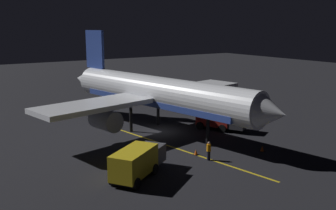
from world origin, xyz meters
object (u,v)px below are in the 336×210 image
at_px(baggage_truck, 138,162).
at_px(traffic_cone_near_left, 262,149).
at_px(ground_crew_worker, 209,151).
at_px(traffic_cone_near_right, 196,152).
at_px(catering_truck, 219,119).
at_px(airliner, 155,94).

relative_size(baggage_truck, traffic_cone_near_left, 11.65).
height_order(ground_crew_worker, traffic_cone_near_right, ground_crew_worker).
height_order(baggage_truck, traffic_cone_near_right, baggage_truck).
bearing_deg(baggage_truck, traffic_cone_near_right, -166.66).
xyz_separation_m(catering_truck, traffic_cone_near_right, (7.73, 5.72, -1.00)).
relative_size(catering_truck, traffic_cone_near_right, 10.95).
distance_m(ground_crew_worker, traffic_cone_near_left, 6.01).
distance_m(baggage_truck, traffic_cone_near_right, 7.41).
height_order(catering_truck, traffic_cone_near_right, catering_truck).
xyz_separation_m(baggage_truck, ground_crew_worker, (-7.26, 0.05, -0.39)).
distance_m(catering_truck, traffic_cone_near_left, 8.63).
height_order(ground_crew_worker, traffic_cone_near_left, ground_crew_worker).
xyz_separation_m(baggage_truck, traffic_cone_near_right, (-7.14, -1.69, -1.03)).
distance_m(baggage_truck, ground_crew_worker, 7.27).
relative_size(airliner, catering_truck, 5.41).
distance_m(airliner, traffic_cone_near_right, 10.19).
height_order(catering_truck, ground_crew_worker, catering_truck).
bearing_deg(traffic_cone_near_right, airliner, -96.73).
xyz_separation_m(catering_truck, traffic_cone_near_left, (1.72, 8.40, -1.00)).
relative_size(airliner, ground_crew_worker, 18.72).
bearing_deg(baggage_truck, ground_crew_worker, 179.59).
relative_size(traffic_cone_near_left, traffic_cone_near_right, 1.00).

